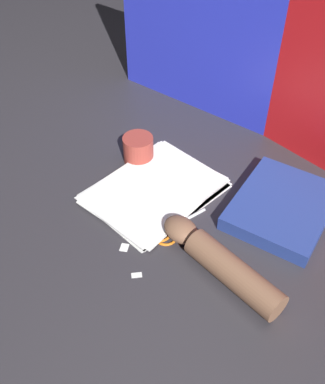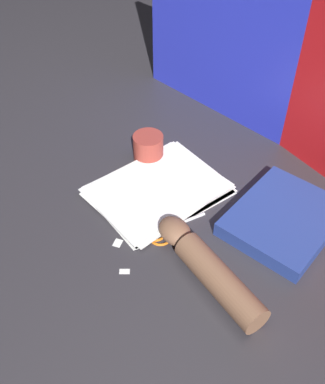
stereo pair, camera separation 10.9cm
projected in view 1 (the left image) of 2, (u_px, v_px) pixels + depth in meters
ground_plane at (166, 212)px, 1.12m from camera, size 6.00×6.00×0.00m
backdrop_panel_left at (222, 24)px, 1.24m from camera, size 0.71×0.09×0.58m
paper_stack at (155, 190)px, 1.17m from camera, size 0.27×0.34×0.02m
book_closed at (282, 207)px, 1.11m from camera, size 0.27×0.31×0.04m
scissors at (169, 228)px, 1.08m from camera, size 0.09×0.17×0.01m
hand_forearm at (221, 262)px, 0.97m from camera, size 0.33×0.10×0.06m
paper_scrap_near at (124, 247)px, 1.04m from camera, size 0.03×0.03×0.00m
paper_scrap_mid at (137, 275)px, 0.98m from camera, size 0.03×0.03×0.00m
mug at (138, 149)px, 1.24m from camera, size 0.08×0.08×0.08m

